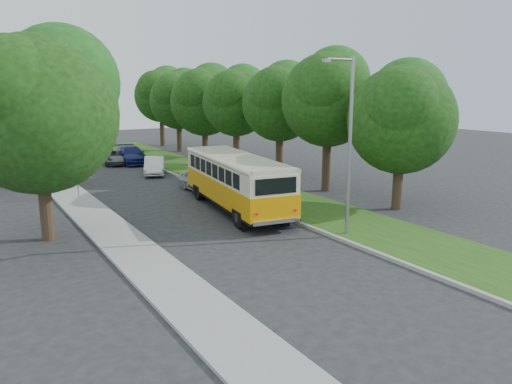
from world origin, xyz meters
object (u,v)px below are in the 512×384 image
lamppost_near (348,141)px  lamppost_far (58,127)px  vintage_bus (236,183)px  car_grey (115,157)px  car_silver (202,181)px  car_blue (131,155)px  car_white (154,166)px

lamppost_near → lamppost_far: bearing=115.7°
lamppost_far → vintage_bus: lamppost_far is taller
car_grey → car_silver: bearing=-77.5°
lamppost_far → vintage_bus: 13.82m
car_silver → car_blue: 14.38m
car_silver → lamppost_near: bearing=-87.7°
vintage_bus → car_blue: 19.98m
lamppost_far → car_blue: lamppost_far is taller
vintage_bus → car_blue: vintage_bus is taller
lamppost_far → car_grey: 11.22m
lamppost_near → vintage_bus: 7.67m
lamppost_near → vintage_bus: bearing=105.4°
car_silver → car_white: 7.93m
vintage_bus → car_blue: bearing=96.9°
lamppost_far → vintage_bus: bearing=-58.9°
car_silver → lamppost_far: bearing=137.7°
car_silver → car_grey: bearing=92.2°
vintage_bus → car_grey: 20.46m
lamppost_far → car_grey: size_ratio=1.66×
lamppost_far → car_white: 8.18m
lamppost_near → car_silver: size_ratio=1.88×
lamppost_near → car_white: bearing=94.8°
lamppost_far → vintage_bus: (7.01, -11.63, -2.57)m
car_blue → car_white: bearing=-89.5°
lamppost_far → car_white: (7.19, 1.88, -3.42)m
lamppost_near → car_grey: bearing=96.0°
lamppost_far → car_silver: (7.58, -6.04, -3.39)m
car_white → car_grey: car_white is taller
lamppost_near → vintage_bus: (-1.89, 6.87, -2.83)m
lamppost_near → car_silver: lamppost_near is taller
vintage_bus → car_blue: (0.35, 19.96, -0.78)m
lamppost_far → car_grey: bearing=55.5°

